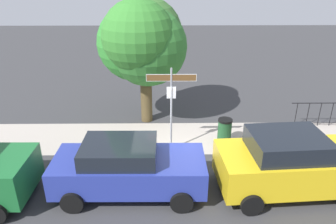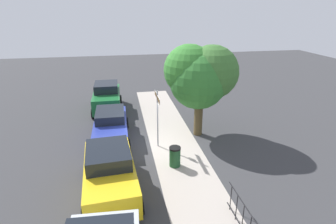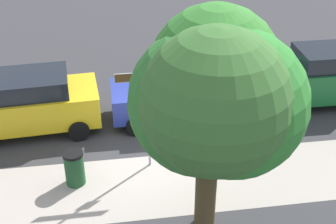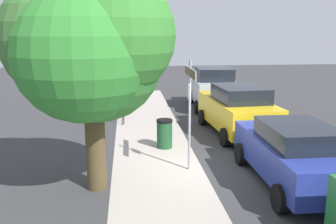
% 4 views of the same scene
% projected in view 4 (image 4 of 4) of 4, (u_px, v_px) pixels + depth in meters
% --- Properties ---
extents(ground_plane, '(60.00, 60.00, 0.00)m').
position_uv_depth(ground_plane, '(203.00, 169.00, 10.76)').
color(ground_plane, '#38383A').
extents(sidewalk_strip, '(24.00, 2.60, 0.00)m').
position_uv_depth(sidewalk_strip, '(153.00, 149.00, 12.56)').
color(sidewalk_strip, '#AFA499').
rests_on(sidewalk_strip, ground_plane).
extents(street_sign, '(1.72, 0.07, 3.14)m').
position_uv_depth(street_sign, '(190.00, 93.00, 10.29)').
color(street_sign, '#9EA0A5').
rests_on(street_sign, ground_plane).
extents(shade_tree, '(3.68, 4.09, 5.24)m').
position_uv_depth(shade_tree, '(89.00, 48.00, 8.64)').
color(shade_tree, '#4C3E24').
rests_on(shade_tree, ground_plane).
extents(car_blue, '(4.42, 2.02, 1.66)m').
position_uv_depth(car_blue, '(293.00, 153.00, 9.58)').
color(car_blue, '#283796').
rests_on(car_blue, ground_plane).
extents(car_yellow, '(4.48, 2.37, 1.88)m').
position_uv_depth(car_yellow, '(238.00, 110.00, 14.21)').
color(car_yellow, yellow).
rests_on(car_yellow, ground_plane).
extents(car_silver, '(4.13, 2.34, 2.06)m').
position_uv_depth(car_silver, '(213.00, 88.00, 18.87)').
color(car_silver, silver).
rests_on(car_silver, ground_plane).
extents(iron_fence, '(4.53, 0.04, 1.07)m').
position_uv_depth(iron_fence, '(124.00, 102.00, 17.60)').
color(iron_fence, black).
rests_on(iron_fence, ground_plane).
extents(trash_bin, '(0.55, 0.55, 0.98)m').
position_uv_depth(trash_bin, '(165.00, 134.00, 12.62)').
color(trash_bin, '#1E4C28').
rests_on(trash_bin, ground_plane).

